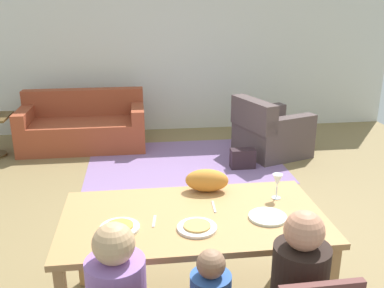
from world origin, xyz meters
The scene contains 16 objects.
ground_plane centered at (0.00, 0.41, -0.01)m, with size 7.47×6.02×0.02m, color olive.
back_wall centered at (0.00, 3.47, 1.35)m, with size 7.47×0.10×2.70m, color silver.
dining_table centered at (-0.24, -1.12, 0.69)m, with size 1.74×0.93×0.76m.
plate_near_man centered at (-0.72, -1.24, 0.77)m, with size 0.25×0.25×0.02m, color silver.
pizza_near_man centered at (-0.72, -1.24, 0.78)m, with size 0.17×0.17×0.01m, color gold.
plate_near_child centered at (-0.24, -1.30, 0.77)m, with size 0.25×0.25×0.02m, color white.
pizza_near_child centered at (-0.24, -1.30, 0.78)m, with size 0.17×0.17×0.01m, color tan.
plate_near_woman centered at (0.23, -1.22, 0.77)m, with size 0.25×0.25×0.02m, color silver.
wine_glass centered at (0.38, -0.94, 0.89)m, with size 0.07×0.07×0.19m.
fork centered at (-0.50, -1.17, 0.76)m, with size 0.02×0.15×0.01m, color silver.
knife centered at (-0.09, -1.02, 0.76)m, with size 0.01×0.17×0.01m, color silver.
cat centered at (-0.09, -0.76, 0.84)m, with size 0.32×0.16×0.17m, color orange.
area_rug centered at (0.03, 1.81, 0.00)m, with size 2.60×1.80×0.01m, color #846699.
couch centered at (-1.40, 2.67, 0.30)m, with size 1.80×0.86×0.82m.
armchair centered at (1.26, 1.99, 0.32)m, with size 1.09×1.09×0.82m.
handbag centered at (0.76, 1.51, 0.13)m, with size 0.32×0.16×0.26m, color #2F2026.
Camera 1 is at (-0.58, -3.65, 2.12)m, focal length 40.28 mm.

